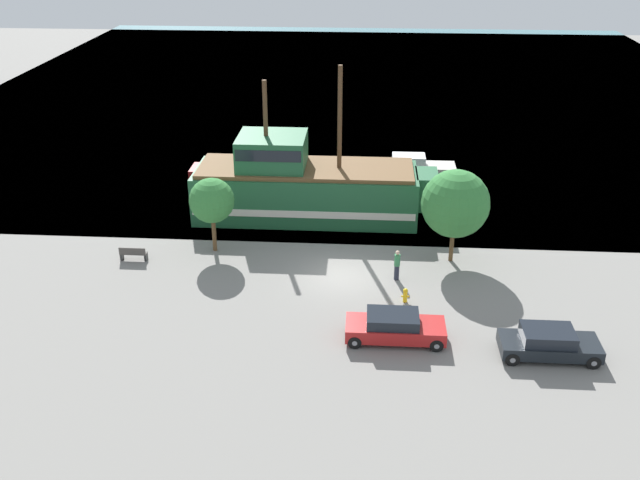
% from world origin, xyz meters
% --- Properties ---
extents(ground_plane, '(160.00, 160.00, 0.00)m').
position_xyz_m(ground_plane, '(0.00, 0.00, 0.00)').
color(ground_plane, gray).
extents(water_surface, '(80.00, 80.00, 0.00)m').
position_xyz_m(water_surface, '(0.00, 44.00, 0.00)').
color(water_surface, teal).
rests_on(water_surface, ground).
extents(pirate_ship, '(15.48, 4.84, 9.82)m').
position_xyz_m(pirate_ship, '(-2.76, 8.19, 2.03)').
color(pirate_ship, '#1E5633').
rests_on(pirate_ship, water_surface).
extents(moored_boat_dockside, '(6.06, 2.02, 1.59)m').
position_xyz_m(moored_boat_dockside, '(4.68, 16.17, 0.60)').
color(moored_boat_dockside, '#B7B2A8').
rests_on(moored_boat_dockside, water_surface).
extents(moored_boat_outer, '(5.99, 2.12, 1.67)m').
position_xyz_m(moored_boat_outer, '(-8.81, 14.52, 0.63)').
color(moored_boat_outer, maroon).
rests_on(moored_boat_outer, water_surface).
extents(parked_car_curb_front, '(4.43, 1.91, 1.39)m').
position_xyz_m(parked_car_curb_front, '(9.61, -6.96, 0.69)').
color(parked_car_curb_front, black).
rests_on(parked_car_curb_front, ground_plane).
extents(parked_car_curb_mid, '(4.64, 1.89, 1.40)m').
position_xyz_m(parked_car_curb_mid, '(2.71, -6.10, 0.70)').
color(parked_car_curb_mid, '#B21E1E').
rests_on(parked_car_curb_mid, ground_plane).
extents(fire_hydrant, '(0.42, 0.25, 0.76)m').
position_xyz_m(fire_hydrant, '(3.37, -2.54, 0.41)').
color(fire_hydrant, yellow).
rests_on(fire_hydrant, ground_plane).
extents(bench_promenade_east, '(1.53, 0.45, 0.85)m').
position_xyz_m(bench_promenade_east, '(-11.98, 1.08, 0.43)').
color(bench_promenade_east, '#4C4742').
rests_on(bench_promenade_east, ground_plane).
extents(pedestrian_walking_near, '(0.32, 0.32, 1.73)m').
position_xyz_m(pedestrian_walking_near, '(2.99, -0.17, 0.88)').
color(pedestrian_walking_near, '#232838').
rests_on(pedestrian_walking_near, ground_plane).
extents(tree_row_east, '(2.60, 2.60, 4.48)m').
position_xyz_m(tree_row_east, '(-7.58, 2.68, 3.16)').
color(tree_row_east, brown).
rests_on(tree_row_east, ground_plane).
extents(tree_row_mideast, '(3.81, 3.81, 5.44)m').
position_xyz_m(tree_row_mideast, '(6.15, 2.31, 3.53)').
color(tree_row_mideast, brown).
rests_on(tree_row_mideast, ground_plane).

